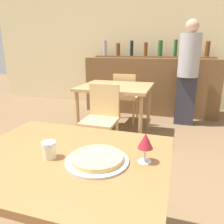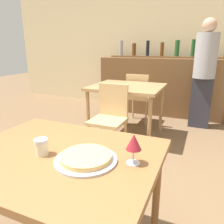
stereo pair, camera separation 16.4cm
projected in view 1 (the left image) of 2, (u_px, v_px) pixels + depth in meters
name	position (u px, v px, depth m)	size (l,w,h in m)	color
wall_back	(155.00, 42.00, 4.68)	(8.00, 0.05, 2.80)	beige
dining_table_near	(67.00, 168.00, 1.21)	(1.11, 0.87, 0.74)	brown
dining_table_far	(116.00, 91.00, 3.18)	(1.00, 0.88, 0.77)	#A87F51
bar_counter	(150.00, 86.00, 4.46)	(2.60, 0.56, 1.10)	brown
bar_back_shelf	(153.00, 53.00, 4.40)	(2.39, 0.24, 0.34)	brown
chair_far_side_front	(102.00, 115.00, 2.67)	(0.40, 0.40, 0.88)	tan
chair_far_side_back	(126.00, 95.00, 3.79)	(0.40, 0.40, 0.88)	tan
pizza_tray	(97.00, 159.00, 1.12)	(0.33, 0.33, 0.04)	#B7B7BC
cheese_shaker	(49.00, 150.00, 1.16)	(0.07, 0.07, 0.09)	beige
person_standing	(188.00, 70.00, 3.62)	(0.34, 0.34, 1.73)	#2D2D38
wine_glass	(145.00, 142.00, 1.10)	(0.08, 0.08, 0.16)	silver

